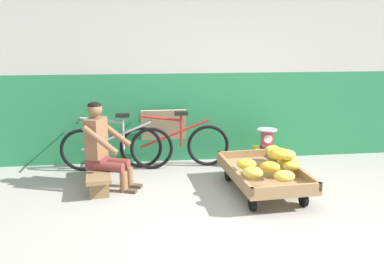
# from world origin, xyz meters

# --- Properties ---
(ground_plane) EXTENTS (80.00, 80.00, 0.00)m
(ground_plane) POSITION_xyz_m (0.00, 0.00, 0.00)
(ground_plane) COLOR #A39E93
(back_wall) EXTENTS (16.00, 0.30, 2.82)m
(back_wall) POSITION_xyz_m (0.00, 2.68, 1.41)
(back_wall) COLOR #287F4C
(back_wall) RESTS_ON ground
(banana_cart) EXTENTS (0.94, 1.49, 0.36)m
(banana_cart) POSITION_xyz_m (0.47, 1.05, 0.24)
(banana_cart) COLOR #99754C
(banana_cart) RESTS_ON ground
(banana_pile) EXTENTS (0.84, 1.26, 0.26)m
(banana_pile) POSITION_xyz_m (0.57, 0.92, 0.46)
(banana_pile) COLOR gold
(banana_pile) RESTS_ON banana_cart
(low_bench) EXTENTS (0.43, 1.13, 0.27)m
(low_bench) POSITION_xyz_m (-1.63, 1.52, 0.20)
(low_bench) COLOR olive
(low_bench) RESTS_ON ground
(vendor_seated) EXTENTS (0.74, 0.62, 1.14)m
(vendor_seated) POSITION_xyz_m (-1.55, 1.48, 0.57)
(vendor_seated) COLOR brown
(vendor_seated) RESTS_ON ground
(plastic_crate) EXTENTS (0.36, 0.28, 0.30)m
(plastic_crate) POSITION_xyz_m (0.83, 2.05, 0.15)
(plastic_crate) COLOR gold
(plastic_crate) RESTS_ON ground
(weighing_scale) EXTENTS (0.30, 0.30, 0.29)m
(weighing_scale) POSITION_xyz_m (0.83, 2.05, 0.45)
(weighing_scale) COLOR #28282D
(weighing_scale) RESTS_ON plastic_crate
(bicycle_near_left) EXTENTS (1.66, 0.48, 0.86)m
(bicycle_near_left) POSITION_xyz_m (-1.42, 2.18, 0.35)
(bicycle_near_left) COLOR black
(bicycle_near_left) RESTS_ON ground
(bicycle_far_left) EXTENTS (1.66, 0.48, 0.86)m
(bicycle_far_left) POSITION_xyz_m (-0.56, 2.23, 0.35)
(bicycle_far_left) COLOR black
(bicycle_far_left) RESTS_ON ground
(sign_board) EXTENTS (0.70, 0.30, 0.86)m
(sign_board) POSITION_xyz_m (-0.70, 2.53, 0.43)
(sign_board) COLOR #C6B289
(sign_board) RESTS_ON ground
(shopping_bag) EXTENTS (0.18, 0.12, 0.24)m
(shopping_bag) POSITION_xyz_m (1.00, 1.54, 0.12)
(shopping_bag) COLOR #D13D4C
(shopping_bag) RESTS_ON ground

